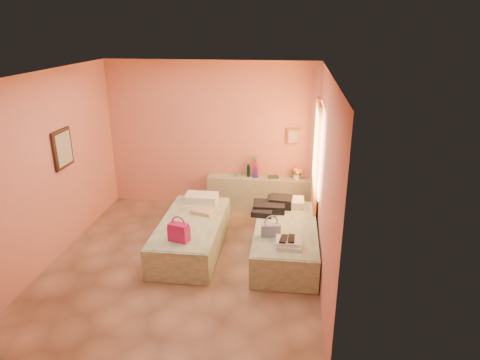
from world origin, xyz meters
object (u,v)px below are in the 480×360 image
Objects in this scene: flower_vase at (296,172)px; towel_stack at (289,243)px; magenta_handbag at (179,232)px; bed_left at (191,235)px; green_book at (273,177)px; blue_handbag at (271,230)px; headboard_ledge at (261,193)px; bed_right at (285,241)px; water_bottle at (248,171)px.

towel_stack is (-0.07, -2.33, -0.24)m from flower_vase.
magenta_handbag is (-1.64, -2.36, -0.15)m from flower_vase.
magenta_handbag reaches higher than bed_left.
magenta_handbag is at bearing -124.77° from flower_vase.
bed_left is at bearing -136.90° from green_book.
flower_vase reaches higher than blue_handbag.
bed_left is 2.13m from green_book.
green_book is at bearing 98.76° from towel_stack.
towel_stack is at bearing -54.10° from blue_handbag.
headboard_ledge is at bearing 172.31° from green_book.
blue_handbag is at bearing -99.74° from green_book.
flower_vase reaches higher than headboard_ledge.
green_book is (0.23, 0.02, 0.34)m from headboard_ledge.
bed_left is 7.38× the size of flower_vase.
blue_handbag is at bearing -122.09° from bed_right.
flower_vase is 2.34m from towel_stack.
headboard_ledge is 1.96m from bed_left.
bed_left is at bearing -119.66° from headboard_ledge.
water_bottle is at bearing 88.72° from magenta_handbag.
blue_handbag is (-0.21, -0.35, 0.34)m from bed_right.
green_book is 2.66m from magenta_handbag.
blue_handbag is 0.40m from towel_stack.
headboard_ledge is at bearing 104.14° from towel_stack.
green_book reaches higher than bed_right.
headboard_ledge is at bearing -4.34° from water_bottle.
towel_stack is at bearing -22.55° from bed_left.
bed_right is at bearing 95.59° from towel_stack.
flower_vase is at bearing -1.09° from water_bottle.
blue_handbag reaches higher than headboard_ledge.
bed_left is 5.71× the size of towel_stack.
bed_left is at bearing -133.71° from flower_vase.
headboard_ledge is 7.56× the size of flower_vase.
flower_vase is 0.77× the size of towel_stack.
magenta_handbag is 1.01× the size of blue_handbag.
water_bottle is at bearing 178.91° from flower_vase.
bed_right is 1.68m from magenta_handbag.
bed_left is at bearing 157.96° from towel_stack.
blue_handbag is (-0.35, -2.05, -0.19)m from flower_vase.
blue_handbag is at bearing 134.50° from towel_stack.
flower_vase is 0.95× the size of blue_handbag.
magenta_handbag is at bearing -128.99° from green_book.
bed_left is 1.93m from water_bottle.
bed_right is at bearing -0.51° from bed_left.
water_bottle is 2.15m from blue_handbag.
magenta_handbag is at bearing -107.11° from water_bottle.
headboard_ledge is 1.78m from bed_right.
headboard_ledge reaches higher than bed_left.
flower_vase is at bearing 85.00° from bed_right.
towel_stack is at bearing -93.35° from green_book.
bed_left is 2.41m from flower_vase.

